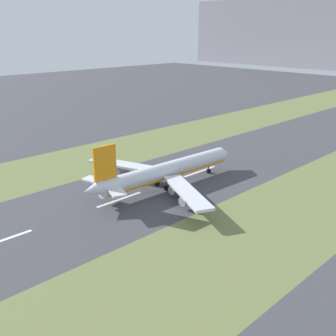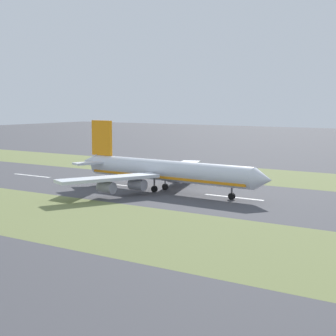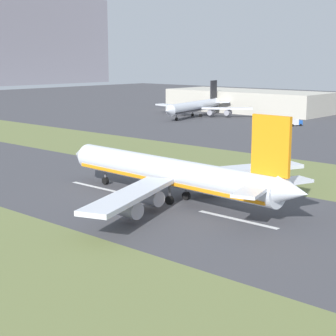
% 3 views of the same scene
% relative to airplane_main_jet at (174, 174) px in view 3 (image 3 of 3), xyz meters
% --- Properties ---
extents(ground_plane, '(800.00, 800.00, 0.00)m').
position_rel_airplane_main_jet_xyz_m(ground_plane, '(-2.49, -1.79, -6.02)').
color(ground_plane, '#424247').
extents(grass_median_east, '(40.00, 600.00, 0.01)m').
position_rel_airplane_main_jet_xyz_m(grass_median_east, '(42.51, -1.79, -6.02)').
color(grass_median_east, olive).
rests_on(grass_median_east, ground).
extents(centreline_dash_mid, '(1.20, 18.00, 0.01)m').
position_rel_airplane_main_jet_xyz_m(centreline_dash_mid, '(-2.49, -18.10, -6.01)').
color(centreline_dash_mid, silver).
rests_on(centreline_dash_mid, ground).
extents(centreline_dash_far, '(1.20, 18.00, 0.01)m').
position_rel_airplane_main_jet_xyz_m(centreline_dash_far, '(-2.49, 21.90, -6.01)').
color(centreline_dash_far, silver).
rests_on(centreline_dash_far, ground).
extents(airplane_main_jet, '(64.07, 67.18, 20.20)m').
position_rel_airplane_main_jet_xyz_m(airplane_main_jet, '(0.00, 0.00, 0.00)').
color(airplane_main_jet, silver).
rests_on(airplane_main_jet, ground).
extents(terminal_building, '(36.00, 93.47, 11.84)m').
position_rel_airplane_main_jet_xyz_m(terminal_building, '(181.61, 103.30, -0.10)').
color(terminal_building, '#BCB7A8').
rests_on(terminal_building, ground).
extents(airplane_parked_apron, '(59.46, 55.93, 18.02)m').
position_rel_airplane_main_jet_xyz_m(airplane_parked_apron, '(138.28, 106.25, -0.65)').
color(airplane_parked_apron, silver).
rests_on(airplane_parked_apron, ground).
extents(service_truck, '(6.32, 4.82, 3.10)m').
position_rel_airplane_main_jet_xyz_m(service_truck, '(137.68, 48.01, -4.36)').
color(service_truck, '#1E51B2').
rests_on(service_truck, ground).
extents(apron_car, '(2.85, 4.71, 2.03)m').
position_rel_airplane_main_jet_xyz_m(apron_car, '(143.61, 64.18, -5.02)').
color(apron_car, '#1E51B2').
rests_on(apron_car, ground).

